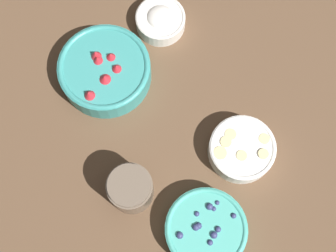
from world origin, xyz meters
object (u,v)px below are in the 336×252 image
Objects in this scene: bowl_strawberries at (105,70)px; bowl_bananas at (242,149)px; jar_chocolate at (131,189)px; bowl_cream at (161,20)px.

bowl_bananas is (0.32, 0.19, -0.01)m from bowl_strawberries.
bowl_strawberries is 0.29m from jar_chocolate.
jar_chocolate is at bearing -15.11° from bowl_strawberries.
bowl_strawberries is at bearing -149.69° from bowl_bananas.
bowl_strawberries is at bearing -71.69° from bowl_cream.
bowl_bananas is 1.44× the size of jar_chocolate.
jar_chocolate is (0.28, -0.08, 0.01)m from bowl_strawberries.
bowl_strawberries is 1.45× the size of bowl_bananas.
bowl_cream is at bearing -179.38° from bowl_bananas.
bowl_bananas is 0.38m from bowl_cream.
jar_chocolate reaches higher than bowl_bananas.
bowl_cream is at bearing 108.31° from bowl_strawberries.
bowl_strawberries is 0.37m from bowl_bananas.
bowl_cream is at bearing 142.94° from jar_chocolate.
bowl_strawberries reaches higher than bowl_cream.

